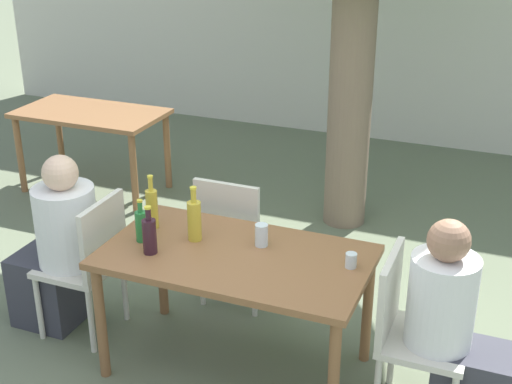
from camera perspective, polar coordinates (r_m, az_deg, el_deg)
The scene contains 15 objects.
ground_plane at distance 4.34m, azimuth -1.52°, elevation -13.77°, with size 30.00×30.00×0.00m, color #667056.
cafe_building_wall at distance 7.77m, azimuth 11.67°, elevation 13.93°, with size 10.00×0.08×2.80m.
dining_table_front at distance 3.97m, azimuth -1.63°, elevation -6.06°, with size 1.48×0.83×0.76m.
dining_table_back at distance 6.60m, azimuth -13.05°, elevation 5.47°, with size 1.31×0.71×0.76m.
patio_chair_0 at distance 4.47m, azimuth -13.15°, elevation -5.18°, with size 0.44×0.44×0.92m.
patio_chair_1 at distance 3.82m, azimuth 12.13°, elevation -10.47°, with size 0.44×0.44×0.92m.
patio_chair_2 at distance 4.67m, azimuth -1.78°, elevation -3.27°, with size 0.44×0.44×0.92m.
person_seated_0 at distance 4.60m, azimuth -15.58°, elevation -4.58°, with size 0.59×0.37×1.18m.
person_seated_1 at distance 3.81m, azimuth 15.73°, elevation -11.21°, with size 0.57×0.34×1.16m.
oil_cruet_0 at distance 4.21m, azimuth -8.32°, elevation -1.23°, with size 0.07×0.07×0.33m.
oil_cruet_1 at distance 4.04m, azimuth -4.95°, elevation -2.20°, with size 0.08×0.08×0.33m.
wine_bottle_2 at distance 3.94m, azimuth -8.52°, elevation -3.43°, with size 0.08×0.08×0.28m.
green_bottle_3 at distance 4.08m, azimuth -9.16°, elevation -2.63°, with size 0.07×0.07×0.25m.
drinking_glass_0 at distance 3.81m, azimuth 7.61°, elevation -5.44°, with size 0.06×0.06×0.08m.
drinking_glass_1 at distance 3.99m, azimuth 0.44°, elevation -3.46°, with size 0.07×0.07×0.13m.
Camera 1 is at (1.40, -3.16, 2.63)m, focal length 50.00 mm.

